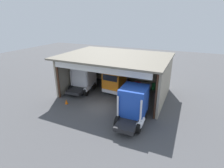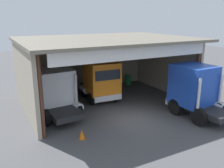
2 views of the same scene
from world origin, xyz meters
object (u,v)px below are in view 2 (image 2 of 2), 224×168
at_px(truck_orange_center_bay, 101,80).
at_px(oil_drum, 128,80).
at_px(traffic_cone, 82,134).
at_px(tool_cart, 113,84).
at_px(truck_blue_yard_outside, 195,89).
at_px(truck_white_right_bay, 54,91).

height_order(truck_orange_center_bay, oil_drum, truck_orange_center_bay).
bearing_deg(oil_drum, traffic_cone, -134.16).
distance_m(truck_orange_center_bay, oil_drum, 5.66).
bearing_deg(tool_cart, oil_drum, 20.25).
bearing_deg(truck_blue_yard_outside, oil_drum, 87.07).
bearing_deg(traffic_cone, tool_cart, 51.65).
bearing_deg(truck_orange_center_bay, oil_drum, -142.25).
distance_m(oil_drum, traffic_cone, 11.97).
bearing_deg(truck_white_right_bay, oil_drum, 22.13).
xyz_separation_m(truck_white_right_bay, truck_orange_center_bay, (4.12, 1.24, 0.03)).
relative_size(truck_blue_yard_outside, traffic_cone, 8.05).
bearing_deg(traffic_cone, oil_drum, 45.84).
xyz_separation_m(oil_drum, traffic_cone, (-8.33, -8.58, -0.17)).
distance_m(truck_white_right_bay, traffic_cone, 4.51).
relative_size(truck_white_right_bay, truck_orange_center_bay, 1.05).
bearing_deg(traffic_cone, truck_white_right_bay, 94.58).
distance_m(tool_cart, traffic_cone, 9.92).
relative_size(truck_orange_center_bay, truck_blue_yard_outside, 1.00).
xyz_separation_m(truck_orange_center_bay, tool_cart, (2.38, 2.29, -1.25)).
relative_size(tool_cart, traffic_cone, 1.79).
bearing_deg(oil_drum, tool_cart, -159.75).
bearing_deg(truck_blue_yard_outside, truck_white_right_bay, 149.44).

